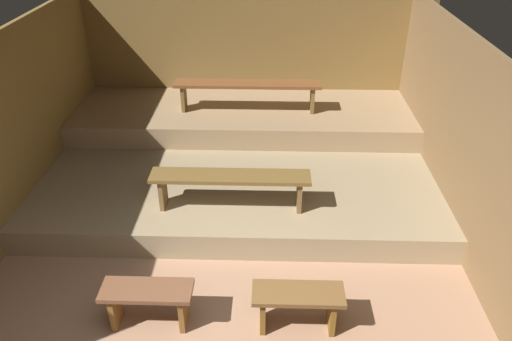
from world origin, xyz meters
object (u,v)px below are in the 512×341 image
at_px(bench_floor_right, 298,302).
at_px(bench_lower_center, 230,181).
at_px(bench_floor_left, 148,298).
at_px(bench_middle_center, 248,88).

distance_m(bench_floor_right, bench_lower_center, 1.67).
xyz_separation_m(bench_floor_left, bench_middle_center, (0.76, 3.53, 0.68)).
bearing_deg(bench_floor_right, bench_lower_center, 115.85).
bearing_deg(bench_floor_left, bench_lower_center, 66.08).
bearing_deg(bench_floor_right, bench_floor_left, 180.00).
height_order(bench_lower_center, bench_middle_center, bench_middle_center).
bearing_deg(bench_middle_center, bench_floor_right, -80.24).
bearing_deg(bench_lower_center, bench_middle_center, 87.06).
height_order(bench_floor_right, bench_lower_center, bench_lower_center).
relative_size(bench_floor_right, bench_lower_center, 0.46).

